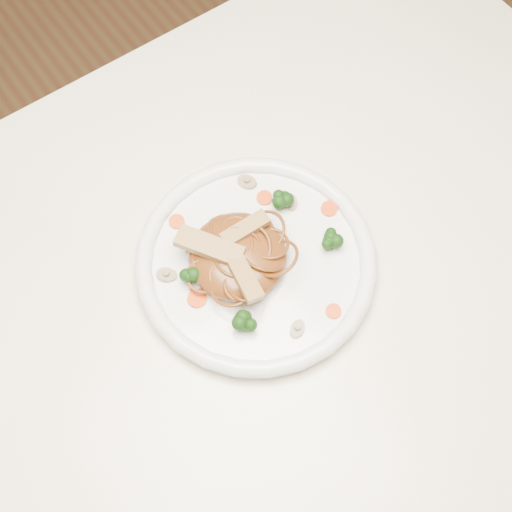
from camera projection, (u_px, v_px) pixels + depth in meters
ground at (242, 439)px, 1.45m from camera, size 4.00×4.00×0.00m
table at (233, 340)px, 0.87m from camera, size 1.20×0.80×0.75m
plate at (256, 264)px, 0.79m from camera, size 0.29×0.29×0.02m
noodle_mound at (238, 256)px, 0.77m from camera, size 0.14×0.14×0.04m
chicken_a at (245, 229)px, 0.77m from camera, size 0.06×0.02×0.01m
chicken_b at (209, 247)px, 0.75m from camera, size 0.06×0.08×0.01m
chicken_c at (244, 276)px, 0.74m from camera, size 0.03×0.06×0.01m
broccoli_0 at (280, 198)px, 0.80m from camera, size 0.04×0.04×0.03m
broccoli_1 at (190, 272)px, 0.76m from camera, size 0.03×0.03×0.03m
broccoli_2 at (245, 322)px, 0.74m from camera, size 0.03×0.03×0.03m
broccoli_3 at (330, 240)px, 0.78m from camera, size 0.03×0.03×0.03m
carrot_0 at (264, 198)px, 0.82m from camera, size 0.02×0.02×0.00m
carrot_1 at (197, 299)px, 0.76m from camera, size 0.02×0.02×0.00m
carrot_2 at (329, 209)px, 0.82m from camera, size 0.02×0.02×0.00m
carrot_3 at (177, 222)px, 0.81m from camera, size 0.02×0.02×0.00m
carrot_4 at (333, 311)px, 0.76m from camera, size 0.02×0.02×0.00m
mushroom_0 at (297, 329)px, 0.75m from camera, size 0.03×0.03×0.01m
mushroom_1 at (291, 202)px, 0.82m from camera, size 0.03×0.03×0.01m
mushroom_2 at (167, 275)px, 0.78m from camera, size 0.03×0.03×0.01m
mushroom_3 at (247, 182)px, 0.83m from camera, size 0.03×0.03×0.01m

